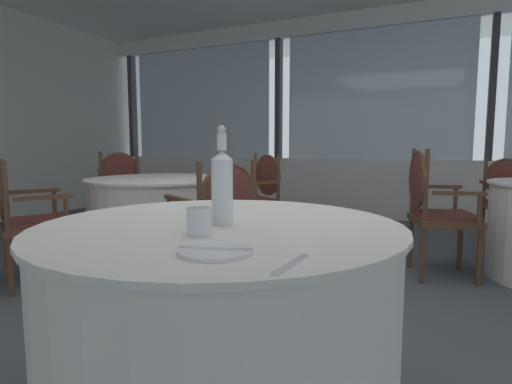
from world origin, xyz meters
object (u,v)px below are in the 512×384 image
dining_chair_1_1 (257,192)px  dining_chair_1_2 (123,190)px  side_plate (216,250)px  dining_chair_1_3 (23,213)px  wine_glass (222,176)px  dining_chair_0_3 (432,203)px  dining_chair_0_2 (510,196)px  dining_chair_1_0 (219,218)px  water_tumbler (199,221)px  water_bottle (222,185)px

dining_chair_1_1 → dining_chair_1_2: size_ratio=0.98×
side_plate → dining_chair_1_3: size_ratio=0.21×
wine_glass → dining_chair_0_3: 2.05m
dining_chair_1_2 → dining_chair_1_3: (0.37, -1.44, -0.01)m
dining_chair_0_2 → dining_chair_1_2: (-3.80, -1.31, 0.02)m
dining_chair_1_1 → dining_chair_1_3: size_ratio=1.02×
dining_chair_1_1 → dining_chair_1_2: dining_chair_1_2 is taller
dining_chair_0_2 → dining_chair_1_0: size_ratio=0.98×
wine_glass → dining_chair_0_2: bearing=63.2°
dining_chair_0_2 → dining_chair_0_3: dining_chair_0_3 is taller
dining_chair_1_2 → dining_chair_1_3: dining_chair_1_2 is taller
wine_glass → dining_chair_1_0: 0.89m
water_tumbler → dining_chair_1_1: 2.92m
wine_glass → dining_chair_0_3: dining_chair_0_3 is taller
dining_chair_1_1 → dining_chair_1_2: bearing=-45.2°
water_tumbler → dining_chair_1_0: 1.46m
dining_chair_1_1 → wine_glass: bearing=50.8°
water_tumbler → dining_chair_1_3: (-2.10, 0.91, -0.25)m
water_bottle → water_tumbler: size_ratio=4.13×
dining_chair_0_3 → dining_chair_1_3: (-2.73, -1.49, -0.04)m
water_tumbler → dining_chair_1_2: dining_chair_1_2 is taller
side_plate → dining_chair_0_3: 2.62m
wine_glass → dining_chair_0_3: bearing=64.7°
water_tumbler → side_plate: bearing=-47.0°
wine_glass → dining_chair_1_1: bearing=110.2°
dining_chair_0_3 → water_bottle: bearing=-122.6°
dining_chair_0_2 → dining_chair_1_2: 4.02m
wine_glass → dining_chair_1_3: size_ratio=0.21×
wine_glass → dining_chair_1_2: size_ratio=0.20×
dining_chair_1_2 → dining_chair_1_3: size_ratio=1.04×
side_plate → dining_chair_1_2: 3.65m
wine_glass → dining_chair_0_2: (1.56, 3.09, -0.36)m
dining_chair_1_0 → dining_chair_1_1: (-0.37, 1.44, 0.01)m
wine_glass → dining_chair_1_3: bearing=169.6°
water_tumbler → water_bottle: bearing=95.7°
water_bottle → water_tumbler: 0.20m
water_tumbler → dining_chair_1_2: (-2.47, 2.36, -0.24)m
water_bottle → dining_chair_0_3: (0.65, 2.23, -0.31)m
wine_glass → dining_chair_0_3: size_ratio=0.19×
wine_glass → water_tumbler: (0.24, -0.58, -0.10)m
dining_chair_0_3 → dining_chair_1_2: (-3.10, -0.05, -0.03)m
dining_chair_1_1 → dining_chair_1_3: (-1.07, -1.81, -0.01)m
dining_chair_1_2 → water_bottle: bearing=-10.9°
dining_chair_1_2 → dining_chair_0_2: bearing=49.7°
dining_chair_1_0 → water_tumbler: bearing=147.9°
dining_chair_0_2 → dining_chair_0_3: bearing=-45.3°
dining_chair_1_0 → dining_chair_1_1: bearing=-45.1°
side_plate → water_bottle: water_bottle is taller
water_bottle → dining_chair_0_3: water_bottle is taller
side_plate → dining_chair_1_1: bearing=112.2°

